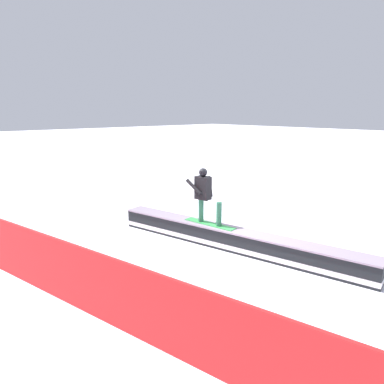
# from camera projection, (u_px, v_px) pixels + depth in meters

# --- Properties ---
(ground_plane) EXTENTS (120.00, 120.00, 0.00)m
(ground_plane) POSITION_uv_depth(u_px,v_px,m) (232.00, 249.00, 9.29)
(ground_plane) COLOR white
(grind_box) EXTENTS (6.92, 1.95, 0.53)m
(grind_box) POSITION_uv_depth(u_px,v_px,m) (232.00, 240.00, 9.24)
(grind_box) COLOR black
(grind_box) RESTS_ON ground_plane
(snowboarder) EXTENTS (1.54, 0.53, 1.46)m
(snowboarder) POSITION_uv_depth(u_px,v_px,m) (205.00, 194.00, 9.50)
(snowboarder) COLOR green
(snowboarder) RESTS_ON grind_box
(safety_fence) EXTENTS (11.08, 2.32, 1.20)m
(safety_fence) POSITION_uv_depth(u_px,v_px,m) (75.00, 276.00, 6.43)
(safety_fence) COLOR red
(safety_fence) RESTS_ON ground_plane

